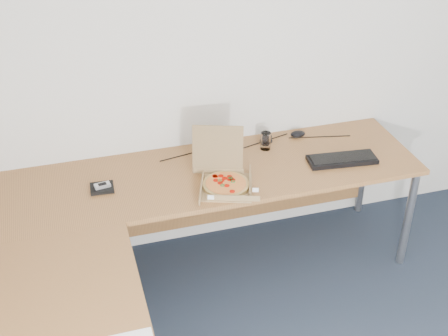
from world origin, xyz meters
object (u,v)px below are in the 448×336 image
object	(u,v)px
wallet	(102,188)
keyboard	(342,160)
pizza_box	(225,181)
desk	(172,228)
drinking_glass	(266,141)

from	to	relation	value
wallet	keyboard	bearing A→B (deg)	-0.64
pizza_box	keyboard	world-z (taller)	pizza_box
desk	wallet	size ratio (longest dim) A/B	19.23
pizza_box	drinking_glass	bearing A→B (deg)	61.49
desk	drinking_glass	world-z (taller)	drinking_glass
keyboard	pizza_box	bearing A→B (deg)	-169.75
desk	keyboard	xyz separation A→B (m)	(1.12, 0.32, 0.04)
drinking_glass	keyboard	world-z (taller)	drinking_glass
desk	keyboard	bearing A→B (deg)	15.77
keyboard	drinking_glass	bearing A→B (deg)	151.02
desk	drinking_glass	xyz separation A→B (m)	(0.73, 0.59, 0.09)
desk	keyboard	world-z (taller)	keyboard
drinking_glass	desk	bearing A→B (deg)	-140.93
keyboard	wallet	world-z (taller)	keyboard
drinking_glass	keyboard	bearing A→B (deg)	-34.86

